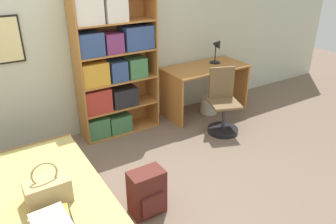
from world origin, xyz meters
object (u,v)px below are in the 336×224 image
Objects in this scene: book_stack_on_bed at (52,224)px; backpack at (147,193)px; handbag at (47,190)px; desk_lamp at (218,47)px; bed at (51,209)px; desk_chair at (223,112)px; desk at (205,80)px; bookcase at (111,67)px; waste_bin at (209,105)px.

backpack is at bearing 12.19° from book_stack_on_bed.
desk_lamp reaches higher than handbag.
bed is 2.56m from desk_chair.
desk_lamp is at bearing 14.45° from desk.
bookcase is at bearing 50.64° from handbag.
handbag reaches higher than waste_bin.
handbag is at bearing 80.61° from book_stack_on_bed.
desk_lamp is 0.43× the size of desk_chair.
bookcase reaches higher than handbag.
bookcase is at bearing 177.70° from desk_lamp.
bookcase reaches higher than bed.
desk_chair is at bearing -30.87° from bookcase.
book_stack_on_bed reaches higher than bed.
bookcase is at bearing 76.49° from backpack.
waste_bin is at bearing 37.33° from backpack.
handbag is 1.98m from bookcase.
desk_chair reaches higher than handbag.
backpack is at bearing -143.23° from desk_lamp.
bookcase is at bearing 48.32° from bed.
book_stack_on_bed is 0.88× the size of backpack.
desk_lamp reaches higher than waste_bin.
bed is 3.29m from desk_lamp.
desk_lamp is at bearing 36.77° from backpack.
handbag is 3.00m from desk.
book_stack_on_bed is at bearing -124.96° from bookcase.
desk_chair reaches higher than backpack.
bookcase reaches higher than desk.
desk_chair is (1.28, -0.77, -0.65)m from bookcase.
desk_chair is 3.39× the size of waste_bin.
bookcase is 1.72m from waste_bin.
bookcase reaches higher than desk_chair.
bookcase is 2.10× the size of desk_chair.
handbag is (-0.02, -0.14, 0.31)m from bed.
bookcase is at bearing 172.37° from waste_bin.
desk_lamp is at bearing -2.30° from bookcase.
bookcase is (1.21, 1.36, 0.74)m from bed.
desk is (2.67, 1.36, 0.02)m from handbag.
backpack reaches higher than bed.
waste_bin is at bearing 23.17° from bed.
bed is at bearing 82.77° from handbag.
desk is at bearing 127.56° from waste_bin.
desk is 3.30× the size of desk_lamp.
book_stack_on_bed is (-0.06, -0.34, -0.06)m from handbag.
book_stack_on_bed is 0.31× the size of desk.
handbag is 0.89m from backpack.
waste_bin is (-0.22, -0.13, -0.87)m from desk_lamp.
desk_chair is 0.63m from waste_bin.
bookcase is at bearing 55.04° from book_stack_on_bed.
book_stack_on_bed is 2.29m from bookcase.
bed is 0.54m from book_stack_on_bed.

